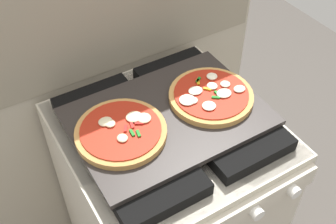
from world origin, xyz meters
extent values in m
cube|color=#B2A893|center=(0.00, 0.34, 0.78)|extent=(1.10, 0.03, 1.55)
cube|color=beige|center=(0.00, 0.00, 0.43)|extent=(0.60, 0.60, 0.86)
cube|color=black|center=(0.00, 0.00, 0.85)|extent=(0.59, 0.59, 0.01)
cube|color=black|center=(-0.14, 0.00, 0.88)|extent=(0.24, 0.51, 0.04)
cube|color=black|center=(0.14, 0.00, 0.88)|extent=(0.24, 0.51, 0.04)
cube|color=beige|center=(0.00, -0.31, 0.80)|extent=(0.58, 0.02, 0.07)
cylinder|color=silver|center=(0.07, -0.33, 0.80)|extent=(0.04, 0.02, 0.04)
cylinder|color=silver|center=(0.20, -0.33, 0.80)|extent=(0.04, 0.02, 0.04)
cube|color=#2D2826|center=(0.00, 0.00, 0.91)|extent=(0.54, 0.38, 0.02)
cylinder|color=#C18947|center=(-0.15, 0.00, 0.93)|extent=(0.25, 0.25, 0.02)
cylinder|color=#AD2614|center=(-0.15, 0.00, 0.94)|extent=(0.22, 0.22, 0.00)
ellipsoid|color=beige|center=(-0.16, -0.04, 0.94)|extent=(0.03, 0.03, 0.01)
ellipsoid|color=beige|center=(-0.08, 0.00, 0.94)|extent=(0.04, 0.04, 0.01)
ellipsoid|color=beige|center=(-0.16, 0.03, 0.94)|extent=(0.03, 0.03, 0.01)
ellipsoid|color=beige|center=(-0.10, 0.02, 0.94)|extent=(0.05, 0.04, 0.01)
ellipsoid|color=beige|center=(-0.17, 0.04, 0.94)|extent=(0.04, 0.04, 0.01)
cube|color=#19721E|center=(-0.10, 0.01, 0.94)|extent=(0.01, 0.02, 0.00)
cube|color=red|center=(-0.12, -0.01, 0.94)|extent=(0.01, 0.03, 0.00)
cube|color=red|center=(-0.14, -0.01, 0.94)|extent=(0.02, 0.02, 0.00)
cube|color=red|center=(-0.10, -0.01, 0.94)|extent=(0.02, 0.02, 0.00)
cube|color=#19721E|center=(-0.12, -0.04, 0.94)|extent=(0.01, 0.03, 0.00)
cube|color=#19721E|center=(-0.13, -0.03, 0.94)|extent=(0.01, 0.02, 0.00)
cylinder|color=tan|center=(0.14, -0.01, 0.93)|extent=(0.25, 0.25, 0.02)
cylinder|color=#AD2614|center=(0.14, -0.01, 0.94)|extent=(0.22, 0.22, 0.00)
ellipsoid|color=#F4EACC|center=(0.10, -0.05, 0.94)|extent=(0.04, 0.04, 0.01)
ellipsoid|color=#F4EACC|center=(0.16, 0.01, 0.94)|extent=(0.03, 0.03, 0.01)
ellipsoid|color=#F4EACC|center=(0.18, 0.05, 0.94)|extent=(0.03, 0.03, 0.01)
ellipsoid|color=#F4EACC|center=(0.17, -0.03, 0.94)|extent=(0.05, 0.04, 0.01)
ellipsoid|color=#F4EACC|center=(0.06, 0.00, 0.94)|extent=(0.05, 0.05, 0.01)
ellipsoid|color=#F4EACC|center=(0.08, -0.01, 0.94)|extent=(0.03, 0.03, 0.01)
ellipsoid|color=#F4EACC|center=(0.11, 0.02, 0.94)|extent=(0.04, 0.04, 0.01)
ellipsoid|color=#F4EACC|center=(0.20, 0.00, 0.94)|extent=(0.03, 0.03, 0.01)
ellipsoid|color=#F4EACC|center=(0.22, -0.04, 0.94)|extent=(0.04, 0.03, 0.01)
cube|color=#19721E|center=(0.15, -0.02, 0.94)|extent=(0.01, 0.02, 0.00)
cube|color=gold|center=(0.16, -0.03, 0.94)|extent=(0.02, 0.02, 0.00)
cube|color=gold|center=(0.14, 0.05, 0.94)|extent=(0.02, 0.03, 0.00)
cube|color=gold|center=(0.11, 0.03, 0.94)|extent=(0.02, 0.02, 0.00)
cube|color=#19721E|center=(0.14, -0.03, 0.94)|extent=(0.02, 0.02, 0.00)
cube|color=gold|center=(0.14, 0.01, 0.94)|extent=(0.02, 0.02, 0.00)
cube|color=#19721E|center=(0.14, 0.06, 0.94)|extent=(0.02, 0.02, 0.00)
cube|color=#19721E|center=(0.16, 0.01, 0.94)|extent=(0.01, 0.03, 0.00)
camera|label=1|loc=(-0.43, -0.71, 1.74)|focal=44.40mm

